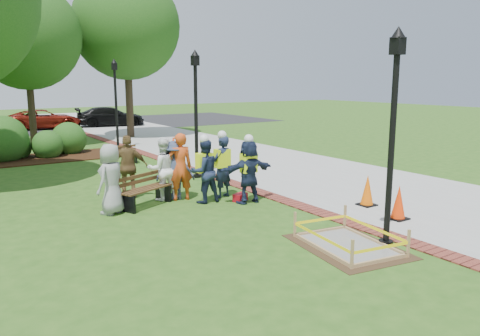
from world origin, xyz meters
TOP-DOWN VIEW (x-y plane):
  - ground at (0.00, 0.00)m, footprint 100.00×100.00m
  - sidewalk at (5.00, 10.00)m, footprint 6.00×60.00m
  - brick_edging at (1.75, 10.00)m, footprint 0.50×60.00m
  - mulch_bed at (-3.00, 12.00)m, footprint 7.00×3.00m
  - parking_lot at (0.00, 27.00)m, footprint 36.00×12.00m
  - wet_concrete_pad at (0.53, -2.65)m, footprint 2.02×2.53m
  - bench_near at (-1.65, 2.44)m, footprint 1.62×1.10m
  - bench_far at (-0.04, 8.95)m, footprint 1.36×0.58m
  - cone_front at (2.89, -2.00)m, footprint 0.42×0.42m
  - cone_back at (3.23, -0.75)m, footprint 0.42×0.42m
  - cone_far at (3.31, 11.18)m, footprint 0.34×0.34m
  - toolbox at (0.73, 1.53)m, footprint 0.49×0.39m
  - lamp_near at (1.25, -3.00)m, footprint 0.28×0.28m
  - lamp_mid at (1.25, 5.00)m, footprint 0.28×0.28m
  - lamp_far at (1.25, 13.00)m, footprint 0.28×0.28m
  - tree_back at (-1.92, 16.34)m, footprint 5.23×5.23m
  - tree_right at (3.50, 17.29)m, footprint 5.98×5.98m
  - shrub_b at (-3.78, 12.33)m, footprint 2.01×2.01m
  - shrub_c at (-2.12, 12.13)m, footprint 1.28×1.28m
  - shrub_d at (-1.06, 12.84)m, footprint 1.54×1.54m
  - shrub_e at (-3.18, 12.71)m, footprint 1.05×1.05m
  - casual_person_a at (-2.60, 2.27)m, footprint 0.66×0.62m
  - casual_person_b at (-0.58, 2.55)m, footprint 0.66×0.49m
  - casual_person_c at (-0.97, 2.82)m, footprint 0.61×0.44m
  - casual_person_d at (-1.69, 3.51)m, footprint 0.66×0.55m
  - casual_person_e at (-0.65, 2.71)m, footprint 0.61×0.51m
  - hivis_worker_a at (0.81, 1.26)m, footprint 0.56×0.38m
  - hivis_worker_b at (0.55, 2.18)m, footprint 0.65×0.52m
  - hivis_worker_c at (-0.16, 1.94)m, footprint 0.56×0.37m
  - parked_car_c at (0.24, 24.86)m, footprint 2.26×4.57m
  - parked_car_d at (4.64, 24.41)m, footprint 2.84×4.89m

SIDE VIEW (x-z plane):
  - ground at x=0.00m, z-range 0.00..0.00m
  - shrub_b at x=-3.78m, z-range -1.01..1.01m
  - shrub_c at x=-2.12m, z-range -0.64..0.64m
  - shrub_d at x=-1.06m, z-range -0.77..0.77m
  - shrub_e at x=-3.18m, z-range -0.53..0.53m
  - parked_car_c at x=0.24m, z-range -0.72..0.72m
  - parked_car_d at x=4.64m, z-range -0.75..0.75m
  - parking_lot at x=0.00m, z-range 0.00..0.01m
  - sidewalk at x=5.00m, z-range 0.00..0.02m
  - brick_edging at x=1.75m, z-range 0.00..0.03m
  - mulch_bed at x=-3.00m, z-range -0.01..0.04m
  - toolbox at x=0.73m, z-range 0.00..0.21m
  - bench_far at x=-0.04m, z-range -0.13..0.59m
  - wet_concrete_pad at x=0.53m, z-range -0.04..0.51m
  - bench_near at x=-1.65m, z-range -0.15..0.69m
  - cone_far at x=3.31m, z-range -0.01..0.67m
  - cone_back at x=3.23m, z-range -0.02..0.82m
  - cone_front at x=2.89m, z-range -0.02..0.82m
  - casual_person_e at x=-0.65m, z-range 0.00..1.63m
  - casual_person_c at x=-0.97m, z-range 0.00..1.74m
  - casual_person_a at x=-2.60m, z-range 0.00..1.75m
  - casual_person_d at x=-1.69m, z-range 0.00..1.78m
  - hivis_worker_c at x=-0.16m, z-range -0.01..1.85m
  - hivis_worker_a at x=0.81m, z-range -0.01..1.86m
  - casual_person_b at x=-0.58m, z-range 0.00..1.86m
  - hivis_worker_b at x=0.55m, z-range -0.01..1.89m
  - lamp_near at x=1.25m, z-range 0.35..4.61m
  - lamp_mid at x=1.25m, z-range 0.35..4.61m
  - lamp_far at x=1.25m, z-range 0.35..4.61m
  - tree_back at x=-1.92m, z-range 1.38..9.40m
  - tree_right at x=3.50m, z-range 1.62..10.86m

